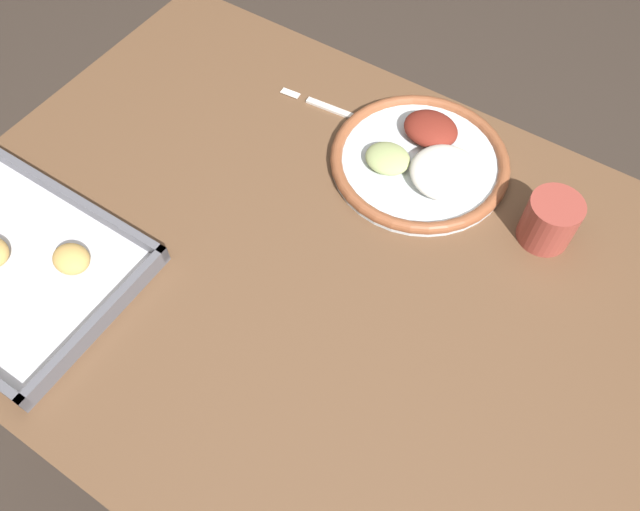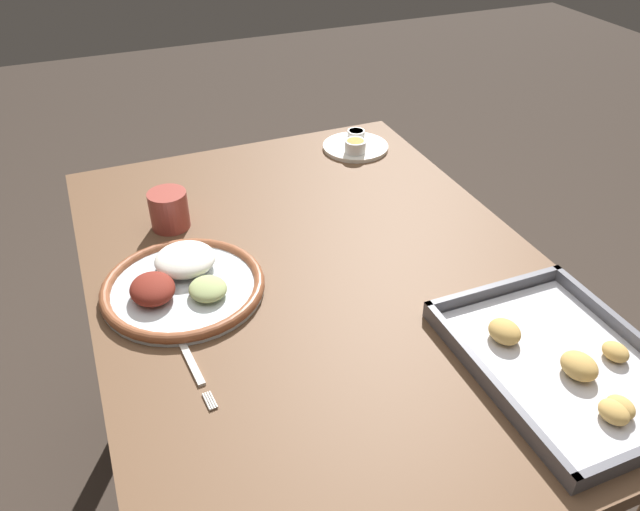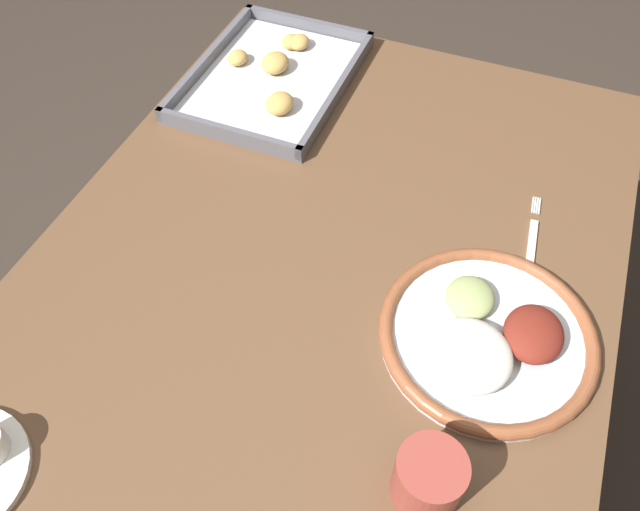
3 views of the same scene
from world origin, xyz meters
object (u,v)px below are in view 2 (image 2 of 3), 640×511
at_px(dinner_plate, 182,283).
at_px(drinking_cup, 169,210).
at_px(saucer_plate, 355,145).
at_px(fork, 191,361).
at_px(baking_tray, 564,363).

height_order(dinner_plate, drinking_cup, drinking_cup).
bearing_deg(saucer_plate, fork, -43.44).
relative_size(saucer_plate, baking_tray, 0.45).
bearing_deg(drinking_cup, baking_tray, 37.08).
relative_size(dinner_plate, drinking_cup, 3.68).
height_order(baking_tray, drinking_cup, drinking_cup).
xyz_separation_m(saucer_plate, drinking_cup, (0.19, -0.51, 0.03)).
xyz_separation_m(fork, baking_tray, (0.23, 0.54, 0.01)).
relative_size(dinner_plate, baking_tray, 0.78).
bearing_deg(fork, drinking_cup, 167.70).
height_order(saucer_plate, baking_tray, same).
distance_m(dinner_plate, baking_tray, 0.66).
bearing_deg(drinking_cup, dinner_plate, -5.92).
bearing_deg(dinner_plate, saucer_plate, 127.29).
relative_size(dinner_plate, saucer_plate, 1.75).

